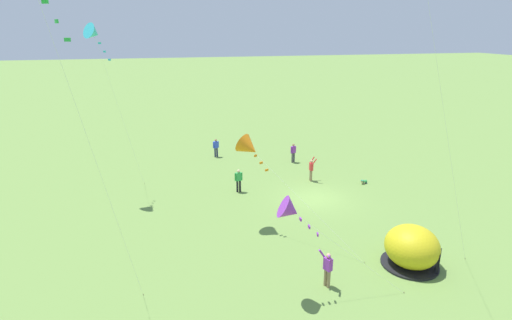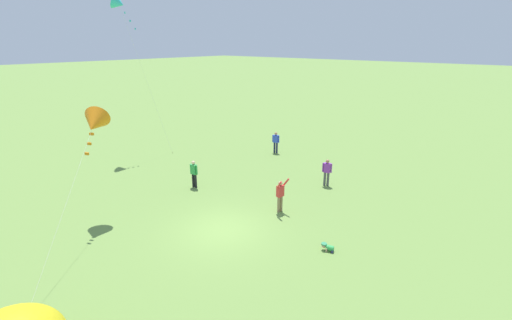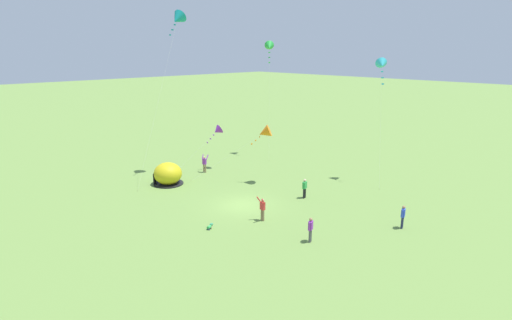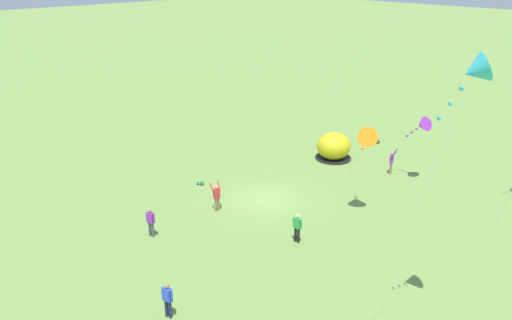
{
  "view_description": "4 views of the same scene",
  "coord_description": "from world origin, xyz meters",
  "px_view_note": "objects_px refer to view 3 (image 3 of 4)",
  "views": [
    {
      "loc": [
        -23.85,
        10.33,
        11.26
      ],
      "look_at": [
        1.12,
        3.98,
        2.8
      ],
      "focal_mm": 28.0,
      "sensor_mm": 36.0,
      "label": 1
    },
    {
      "loc": [
        -9.94,
        -10.42,
        8.52
      ],
      "look_at": [
        3.1,
        0.5,
        2.6
      ],
      "focal_mm": 24.0,
      "sensor_mm": 36.0,
      "label": 2
    },
    {
      "loc": [
        22.7,
        -20.54,
        12.3
      ],
      "look_at": [
        1.44,
        0.14,
        4.11
      ],
      "focal_mm": 28.0,
      "sensor_mm": 36.0,
      "label": 3
    },
    {
      "loc": [
        20.67,
        20.57,
        14.47
      ],
      "look_at": [
        1.89,
        1.06,
        3.59
      ],
      "focal_mm": 35.0,
      "sensor_mm": 36.0,
      "label": 4
    }
  ],
  "objects_px": {
    "kite_cyan": "(382,65)",
    "person_with_toddler": "(403,216)",
    "person_flying_kite": "(204,163)",
    "kite_purple": "(217,131)",
    "kite_orange": "(264,133)",
    "popup_tent": "(168,174)",
    "kite_green": "(269,47)",
    "toddler_crawling": "(210,227)",
    "person_strolling": "(310,228)",
    "kite_teal": "(177,19)",
    "person_arms_raised": "(262,208)",
    "person_center_field": "(305,187)"
  },
  "relations": [
    {
      "from": "toddler_crawling",
      "to": "person_strolling",
      "type": "relative_size",
      "value": 0.32
    },
    {
      "from": "kite_purple",
      "to": "kite_cyan",
      "type": "xyz_separation_m",
      "value": [
        13.58,
        8.48,
        6.9
      ]
    },
    {
      "from": "person_center_field",
      "to": "kite_orange",
      "type": "height_order",
      "value": "kite_orange"
    },
    {
      "from": "kite_purple",
      "to": "kite_cyan",
      "type": "relative_size",
      "value": 0.49
    },
    {
      "from": "person_with_toddler",
      "to": "kite_orange",
      "type": "xyz_separation_m",
      "value": [
        -14.01,
        0.16,
        3.95
      ]
    },
    {
      "from": "person_with_toddler",
      "to": "kite_green",
      "type": "height_order",
      "value": "kite_green"
    },
    {
      "from": "person_with_toddler",
      "to": "kite_teal",
      "type": "height_order",
      "value": "kite_teal"
    },
    {
      "from": "person_with_toddler",
      "to": "person_flying_kite",
      "type": "distance_m",
      "value": 20.77
    },
    {
      "from": "person_flying_kite",
      "to": "person_center_field",
      "type": "height_order",
      "value": "person_flying_kite"
    },
    {
      "from": "person_with_toddler",
      "to": "kite_green",
      "type": "distance_m",
      "value": 25.71
    },
    {
      "from": "person_center_field",
      "to": "person_strolling",
      "type": "bearing_deg",
      "value": -48.2
    },
    {
      "from": "kite_orange",
      "to": "popup_tent",
      "type": "bearing_deg",
      "value": -131.76
    },
    {
      "from": "person_flying_kite",
      "to": "person_arms_raised",
      "type": "bearing_deg",
      "value": -18.67
    },
    {
      "from": "person_flying_kite",
      "to": "kite_purple",
      "type": "bearing_deg",
      "value": 94.16
    },
    {
      "from": "toddler_crawling",
      "to": "kite_purple",
      "type": "height_order",
      "value": "kite_purple"
    },
    {
      "from": "kite_orange",
      "to": "kite_green",
      "type": "distance_m",
      "value": 13.42
    },
    {
      "from": "popup_tent",
      "to": "person_center_field",
      "type": "xyz_separation_m",
      "value": [
        11.4,
        6.36,
        -0.03
      ]
    },
    {
      "from": "person_arms_raised",
      "to": "person_with_toddler",
      "type": "xyz_separation_m",
      "value": [
        7.89,
        6.21,
        -0.03
      ]
    },
    {
      "from": "kite_cyan",
      "to": "person_with_toddler",
      "type": "bearing_deg",
      "value": -49.56
    },
    {
      "from": "person_center_field",
      "to": "kite_cyan",
      "type": "relative_size",
      "value": 0.15
    },
    {
      "from": "person_flying_kite",
      "to": "kite_orange",
      "type": "height_order",
      "value": "kite_orange"
    },
    {
      "from": "popup_tent",
      "to": "person_strolling",
      "type": "xyz_separation_m",
      "value": [
        16.83,
        0.28,
        -0.03
      ]
    },
    {
      "from": "popup_tent",
      "to": "person_flying_kite",
      "type": "distance_m",
      "value": 4.81
    },
    {
      "from": "person_arms_raised",
      "to": "kite_teal",
      "type": "height_order",
      "value": "kite_teal"
    },
    {
      "from": "person_with_toddler",
      "to": "person_center_field",
      "type": "xyz_separation_m",
      "value": [
        -8.69,
        -0.3,
        0.0
      ]
    },
    {
      "from": "toddler_crawling",
      "to": "kite_purple",
      "type": "xyz_separation_m",
      "value": [
        -11.35,
        9.94,
        3.96
      ]
    },
    {
      "from": "toddler_crawling",
      "to": "kite_cyan",
      "type": "height_order",
      "value": "kite_cyan"
    },
    {
      "from": "person_strolling",
      "to": "kite_purple",
      "type": "bearing_deg",
      "value": 159.98
    },
    {
      "from": "person_arms_raised",
      "to": "person_center_field",
      "type": "distance_m",
      "value": 5.97
    },
    {
      "from": "person_arms_raised",
      "to": "kite_cyan",
      "type": "distance_m",
      "value": 17.82
    },
    {
      "from": "person_strolling",
      "to": "person_center_field",
      "type": "height_order",
      "value": "same"
    },
    {
      "from": "kite_purple",
      "to": "kite_teal",
      "type": "bearing_deg",
      "value": -107.1
    },
    {
      "from": "person_with_toddler",
      "to": "person_center_field",
      "type": "relative_size",
      "value": 1.0
    },
    {
      "from": "popup_tent",
      "to": "kite_orange",
      "type": "bearing_deg",
      "value": 48.24
    },
    {
      "from": "person_flying_kite",
      "to": "kite_orange",
      "type": "distance_m",
      "value": 8.01
    },
    {
      "from": "toddler_crawling",
      "to": "person_flying_kite",
      "type": "distance_m",
      "value": 13.81
    },
    {
      "from": "kite_green",
      "to": "kite_purple",
      "type": "distance_m",
      "value": 11.9
    },
    {
      "from": "popup_tent",
      "to": "kite_purple",
      "type": "bearing_deg",
      "value": 96.29
    },
    {
      "from": "person_strolling",
      "to": "kite_teal",
      "type": "relative_size",
      "value": 0.11
    },
    {
      "from": "kite_orange",
      "to": "kite_purple",
      "type": "height_order",
      "value": "kite_orange"
    },
    {
      "from": "kite_cyan",
      "to": "kite_green",
      "type": "bearing_deg",
      "value": -179.17
    },
    {
      "from": "person_center_field",
      "to": "kite_purple",
      "type": "bearing_deg",
      "value": 178.46
    },
    {
      "from": "popup_tent",
      "to": "kite_cyan",
      "type": "bearing_deg",
      "value": 49.74
    },
    {
      "from": "kite_green",
      "to": "toddler_crawling",
      "type": "bearing_deg",
      "value": -56.96
    },
    {
      "from": "kite_purple",
      "to": "kite_teal",
      "type": "height_order",
      "value": "kite_teal"
    },
    {
      "from": "person_flying_kite",
      "to": "person_center_field",
      "type": "distance_m",
      "value": 12.1
    },
    {
      "from": "person_strolling",
      "to": "popup_tent",
      "type": "bearing_deg",
      "value": -179.04
    },
    {
      "from": "person_flying_kite",
      "to": "person_center_field",
      "type": "bearing_deg",
      "value": 7.55
    },
    {
      "from": "kite_teal",
      "to": "person_flying_kite",
      "type": "bearing_deg",
      "value": 52.88
    },
    {
      "from": "kite_orange",
      "to": "kite_green",
      "type": "relative_size",
      "value": 0.47
    }
  ]
}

